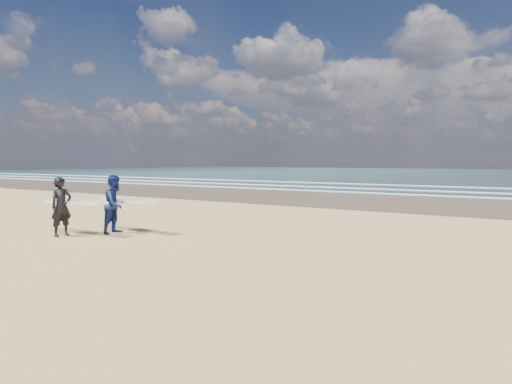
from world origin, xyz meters
The scene contains 2 objects.
surfer_near centered at (0.51, 0.25, 0.93)m, with size 2.25×1.11×1.82m.
surfer_far centered at (1.42, 1.52, 0.94)m, with size 2.23×1.19×1.86m.
Camera 1 is at (13.11, -8.12, 2.33)m, focal length 32.00 mm.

